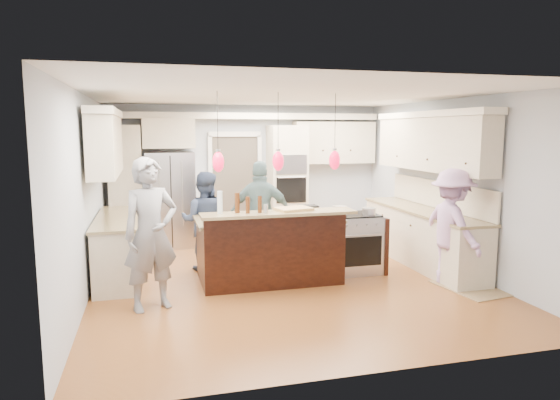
# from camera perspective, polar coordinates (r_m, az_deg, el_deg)

# --- Properties ---
(ground_plane) EXTENTS (6.00, 6.00, 0.00)m
(ground_plane) POSITION_cam_1_polar(r_m,az_deg,el_deg) (7.53, 0.68, -9.06)
(ground_plane) COLOR brown
(ground_plane) RESTS_ON ground
(room_shell) EXTENTS (5.54, 6.04, 2.72)m
(room_shell) POSITION_cam_1_polar(r_m,az_deg,el_deg) (7.21, 0.70, 4.89)
(room_shell) COLOR #B2BCC6
(room_shell) RESTS_ON ground
(refrigerator) EXTENTS (0.90, 0.70, 1.80)m
(refrigerator) POSITION_cam_1_polar(r_m,az_deg,el_deg) (9.68, -12.40, 0.04)
(refrigerator) COLOR #B7B7BC
(refrigerator) RESTS_ON ground
(oven_column) EXTENTS (0.72, 0.69, 2.30)m
(oven_column) POSITION_cam_1_polar(r_m,az_deg,el_deg) (10.02, 0.80, 1.94)
(oven_column) COLOR beige
(oven_column) RESTS_ON ground
(back_upper_cabinets) EXTENTS (5.30, 0.61, 2.54)m
(back_upper_cabinets) POSITION_cam_1_polar(r_m,az_deg,el_deg) (9.79, -7.84, 4.76)
(back_upper_cabinets) COLOR beige
(back_upper_cabinets) RESTS_ON ground
(right_counter_run) EXTENTS (0.64, 3.10, 2.51)m
(right_counter_run) POSITION_cam_1_polar(r_m,az_deg,el_deg) (8.53, 16.20, -0.10)
(right_counter_run) COLOR beige
(right_counter_run) RESTS_ON ground
(left_cabinets) EXTENTS (0.64, 2.30, 2.51)m
(left_cabinets) POSITION_cam_1_polar(r_m,az_deg,el_deg) (7.85, -18.42, -0.87)
(left_cabinets) COLOR beige
(left_cabinets) RESTS_ON ground
(kitchen_island) EXTENTS (2.10, 1.46, 1.12)m
(kitchen_island) POSITION_cam_1_polar(r_m,az_deg,el_deg) (7.41, -1.31, -5.46)
(kitchen_island) COLOR black
(kitchen_island) RESTS_ON ground
(island_range) EXTENTS (0.82, 0.71, 0.92)m
(island_range) POSITION_cam_1_polar(r_m,az_deg,el_deg) (7.92, 8.56, -4.87)
(island_range) COLOR #B7B7BC
(island_range) RESTS_ON ground
(pendant_lights) EXTENTS (1.75, 0.15, 1.03)m
(pendant_lights) POSITION_cam_1_polar(r_m,az_deg,el_deg) (6.65, -0.21, 4.51)
(pendant_lights) COLOR black
(pendant_lights) RESTS_ON ground
(person_bar_end) EXTENTS (0.80, 0.67, 1.89)m
(person_bar_end) POSITION_cam_1_polar(r_m,az_deg,el_deg) (6.32, -14.55, -3.82)
(person_bar_end) COLOR slate
(person_bar_end) RESTS_ON ground
(person_far_left) EXTENTS (0.91, 0.80, 1.57)m
(person_far_left) POSITION_cam_1_polar(r_m,az_deg,el_deg) (7.96, -8.61, -2.40)
(person_far_left) COLOR #2B3854
(person_far_left) RESTS_ON ground
(person_far_right) EXTENTS (1.08, 0.67, 1.72)m
(person_far_right) POSITION_cam_1_polar(r_m,az_deg,el_deg) (8.09, -2.17, -1.60)
(person_far_right) COLOR slate
(person_far_right) RESTS_ON ground
(person_range_side) EXTENTS (0.71, 1.13, 1.67)m
(person_range_side) POSITION_cam_1_polar(r_m,az_deg,el_deg) (7.50, 19.07, -2.98)
(person_range_side) COLOR #B990C3
(person_range_side) RESTS_ON ground
(floor_rug) EXTENTS (0.81, 1.08, 0.01)m
(floor_rug) POSITION_cam_1_polar(r_m,az_deg,el_deg) (7.60, 20.94, -9.38)
(floor_rug) COLOR #978252
(floor_rug) RESTS_ON ground
(water_bottle) EXTENTS (0.08, 0.08, 0.30)m
(water_bottle) POSITION_cam_1_polar(r_m,az_deg,el_deg) (6.58, -6.88, -0.27)
(water_bottle) COLOR silver
(water_bottle) RESTS_ON kitchen_island
(beer_bottle_a) EXTENTS (0.07, 0.07, 0.27)m
(beer_bottle_a) POSITION_cam_1_polar(r_m,az_deg,el_deg) (6.62, -4.91, -0.33)
(beer_bottle_a) COLOR #41200B
(beer_bottle_a) RESTS_ON kitchen_island
(beer_bottle_b) EXTENTS (0.07, 0.07, 0.22)m
(beer_bottle_b) POSITION_cam_1_polar(r_m,az_deg,el_deg) (6.58, -3.70, -0.57)
(beer_bottle_b) COLOR #41200B
(beer_bottle_b) RESTS_ON kitchen_island
(beer_bottle_c) EXTENTS (0.07, 0.07, 0.22)m
(beer_bottle_c) POSITION_cam_1_polar(r_m,az_deg,el_deg) (6.62, -2.32, -0.50)
(beer_bottle_c) COLOR #41200B
(beer_bottle_c) RESTS_ON kitchen_island
(drink_can) EXTENTS (0.07, 0.07, 0.11)m
(drink_can) POSITION_cam_1_polar(r_m,az_deg,el_deg) (6.58, -1.66, -1.04)
(drink_can) COLOR #B7B7BC
(drink_can) RESTS_ON kitchen_island
(cutting_board) EXTENTS (0.53, 0.43, 0.04)m
(cutting_board) POSITION_cam_1_polar(r_m,az_deg,el_deg) (6.83, 1.57, -1.03)
(cutting_board) COLOR tan
(cutting_board) RESTS_ON kitchen_island
(pot_large) EXTENTS (0.23, 0.23, 0.13)m
(pot_large) POSITION_cam_1_polar(r_m,az_deg,el_deg) (7.72, 6.87, -1.17)
(pot_large) COLOR #B7B7BC
(pot_large) RESTS_ON island_range
(pot_small) EXTENTS (0.20, 0.20, 0.10)m
(pot_small) POSITION_cam_1_polar(r_m,az_deg,el_deg) (7.81, 10.12, -1.25)
(pot_small) COLOR #B7B7BC
(pot_small) RESTS_ON island_range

